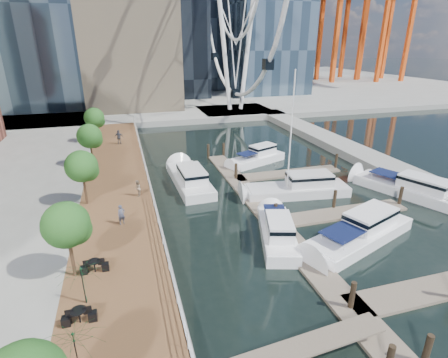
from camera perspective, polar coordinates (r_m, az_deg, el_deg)
name	(u,v)px	position (r m, az deg, el deg)	size (l,w,h in m)	color
ground	(284,296)	(21.40, 9.73, -18.35)	(520.00, 520.00, 0.00)	black
boardwalk	(118,201)	(32.34, -16.97, -3.40)	(6.00, 60.00, 1.00)	brown
seawall	(152,197)	(32.37, -11.68, -2.85)	(0.25, 60.00, 1.00)	#595954
land_far	(145,86)	(117.53, -12.82, 14.61)	(200.00, 114.00, 1.00)	gray
breakwater	(362,156)	(46.25, 21.61, 3.51)	(4.00, 60.00, 1.00)	gray
pier	(235,112)	(71.24, 1.84, 10.91)	(14.00, 12.00, 1.00)	gray
railing	(150,186)	(31.96, -11.99, -1.19)	(0.10, 60.00, 1.05)	white
floating_docks	(317,201)	(31.98, 15.02, -3.48)	(16.00, 34.00, 2.60)	#6D6051
port_cranes	(349,21)	(133.74, 19.71, 23.13)	(40.00, 52.00, 38.00)	#D84C14
street_trees	(81,166)	(30.23, -22.26, 1.91)	(2.60, 42.60, 4.60)	#3F2B1C
cafe_tables	(85,347)	(17.71, -21.74, -24.13)	(2.50, 13.70, 0.74)	black
yacht_foreground	(358,241)	(27.76, 21.09, -9.44)	(2.85, 10.63, 2.15)	white
pedestrian_near	(121,215)	(26.86, -16.41, -5.60)	(0.55, 0.36, 1.52)	#43475A
pedestrian_mid	(137,188)	(31.22, -13.96, -1.51)	(0.71, 0.56, 1.47)	gray
pedestrian_far	(119,137)	(48.02, -16.77, 6.56)	(1.11, 0.46, 1.90)	#373A45
moored_yachts	(301,199)	(33.29, 12.50, -3.15)	(24.65, 34.68, 11.50)	silver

